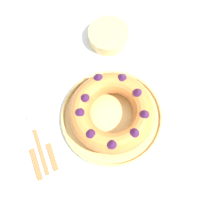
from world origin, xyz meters
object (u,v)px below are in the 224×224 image
Objects in this scene: bundt_cake at (112,112)px; napkin at (198,98)px; serving_dish at (112,116)px; cake_knife at (48,145)px; serving_knife at (32,150)px; fork at (37,138)px; side_bowl at (109,36)px.

napkin is (0.30, -0.04, -0.05)m from bundt_cake.
serving_dish is 2.21× the size of napkin.
serving_dish is 0.23m from cake_knife.
serving_knife is (-0.28, -0.01, -0.01)m from serving_dish.
fork is 0.57m from napkin.
serving_dish is 1.25× the size of bundt_cake.
bundt_cake is 0.23m from cake_knife.
side_bowl is at bearing 36.70° from cake_knife.
cake_knife is (-0.23, -0.01, -0.05)m from bundt_cake.
napkin is (0.59, -0.03, -0.00)m from serving_knife.
serving_knife is at bearing -141.59° from side_bowl.
side_bowl reaches higher than napkin.
napkin is (0.20, -0.34, -0.02)m from side_bowl.
serving_knife is 0.06m from cake_knife.
napkin is at bearing -9.46° from cake_knife.
side_bowl is 0.39m from napkin.
serving_knife is 0.49m from side_bowl.
serving_dish is at bearing 171.84° from napkin.
bundt_cake is at bearing -109.04° from side_bowl.
serving_dish is 1.67× the size of cake_knife.
serving_dish is at bearing 6.77° from serving_knife.
cake_knife is at bearing -137.03° from side_bowl.
serving_knife and cake_knife have the same top height.
fork is (-0.26, 0.02, -0.01)m from serving_dish.
napkin is at bearing -10.87° from fork.
bundt_cake is at bearing -2.75° from cake_knife.
bundt_cake reaches higher than side_bowl.
side_bowl is (0.10, 0.29, 0.01)m from serving_dish.
cake_knife is (0.03, -0.03, 0.00)m from fork.
bundt_cake reaches higher than serving_dish.
side_bowl reaches higher than cake_knife.
serving_dish reaches higher than fork.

